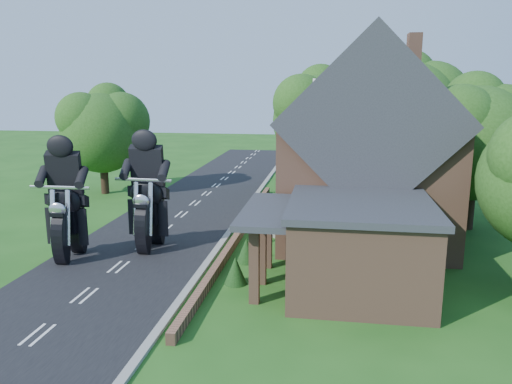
# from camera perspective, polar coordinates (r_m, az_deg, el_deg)

# --- Properties ---
(ground) EXTENTS (120.00, 120.00, 0.00)m
(ground) POSITION_cam_1_polar(r_m,az_deg,el_deg) (22.36, -15.42, -8.29)
(ground) COLOR #1D4E16
(ground) RESTS_ON ground
(road) EXTENTS (7.00, 80.00, 0.02)m
(road) POSITION_cam_1_polar(r_m,az_deg,el_deg) (22.36, -15.42, -8.27)
(road) COLOR black
(road) RESTS_ON ground
(kerb) EXTENTS (0.30, 80.00, 0.12)m
(kerb) POSITION_cam_1_polar(r_m,az_deg,el_deg) (21.15, -6.26, -8.93)
(kerb) COLOR gray
(kerb) RESTS_ON ground
(garden_wall) EXTENTS (0.30, 22.00, 0.40)m
(garden_wall) POSITION_cam_1_polar(r_m,az_deg,el_deg) (25.58, -1.94, -4.79)
(garden_wall) COLOR #875C45
(garden_wall) RESTS_ON ground
(house) EXTENTS (9.54, 8.64, 10.24)m
(house) POSITION_cam_1_polar(r_m,az_deg,el_deg) (25.29, 12.39, 4.36)
(house) COLOR #875C45
(house) RESTS_ON ground
(annex) EXTENTS (7.05, 5.94, 3.44)m
(annex) POSITION_cam_1_polar(r_m,az_deg,el_deg) (19.17, 11.32, -5.94)
(annex) COLOR #875C45
(annex) RESTS_ON ground
(tree_house_right) EXTENTS (6.51, 6.00, 8.40)m
(tree_house_right) POSITION_cam_1_polar(r_m,az_deg,el_deg) (28.81, 24.55, 6.16)
(tree_house_right) COLOR black
(tree_house_right) RESTS_ON ground
(tree_behind_house) EXTENTS (7.81, 7.20, 10.08)m
(tree_behind_house) POSITION_cam_1_polar(r_m,az_deg,el_deg) (35.59, 17.60, 9.29)
(tree_behind_house) COLOR black
(tree_behind_house) RESTS_ON ground
(tree_behind_left) EXTENTS (6.94, 6.40, 9.16)m
(tree_behind_left) POSITION_cam_1_polar(r_m,az_deg,el_deg) (36.22, 7.76, 8.99)
(tree_behind_left) COLOR black
(tree_behind_left) RESTS_ON ground
(tree_far_road) EXTENTS (6.08, 5.60, 7.84)m
(tree_far_road) POSITION_cam_1_polar(r_m,az_deg,el_deg) (36.82, -16.67, 7.25)
(tree_far_road) COLOR black
(tree_far_road) RESTS_ON ground
(shrub_a) EXTENTS (0.90, 0.90, 1.10)m
(shrub_a) POSITION_cam_1_polar(r_m,az_deg,el_deg) (19.71, -2.36, -8.95)
(shrub_a) COLOR black
(shrub_a) RESTS_ON ground
(shrub_b) EXTENTS (0.90, 0.90, 1.10)m
(shrub_b) POSITION_cam_1_polar(r_m,az_deg,el_deg) (22.02, -1.09, -6.65)
(shrub_b) COLOR black
(shrub_b) RESTS_ON ground
(shrub_c) EXTENTS (0.90, 0.90, 1.10)m
(shrub_c) POSITION_cam_1_polar(r_m,az_deg,el_deg) (24.37, -0.07, -4.78)
(shrub_c) COLOR black
(shrub_c) RESTS_ON ground
(shrub_d) EXTENTS (0.90, 0.90, 1.10)m
(shrub_d) POSITION_cam_1_polar(r_m,az_deg,el_deg) (29.14, 1.47, -1.96)
(shrub_d) COLOR black
(shrub_d) RESTS_ON ground
(shrub_e) EXTENTS (0.90, 0.90, 1.10)m
(shrub_e) POSITION_cam_1_polar(r_m,az_deg,el_deg) (31.55, 2.06, -0.87)
(shrub_e) COLOR black
(shrub_e) RESTS_ON ground
(shrub_f) EXTENTS (0.90, 0.90, 1.10)m
(shrub_f) POSITION_cam_1_polar(r_m,az_deg,el_deg) (33.98, 2.56, 0.06)
(shrub_f) COLOR black
(shrub_f) RESTS_ON ground
(motorcycle_lead) EXTENTS (0.54, 1.85, 1.70)m
(motorcycle_lead) POSITION_cam_1_polar(r_m,az_deg,el_deg) (24.10, -12.00, -4.50)
(motorcycle_lead) COLOR black
(motorcycle_lead) RESTS_ON ground
(motorcycle_follow) EXTENTS (0.51, 1.81, 1.67)m
(motorcycle_follow) POSITION_cam_1_polar(r_m,az_deg,el_deg) (23.78, -20.49, -5.29)
(motorcycle_follow) COLOR black
(motorcycle_follow) RESTS_ON ground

